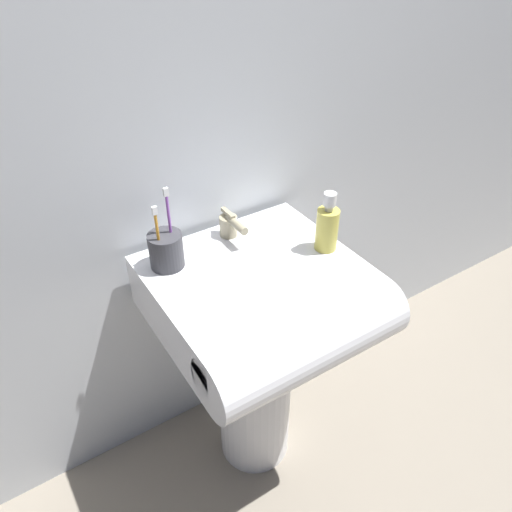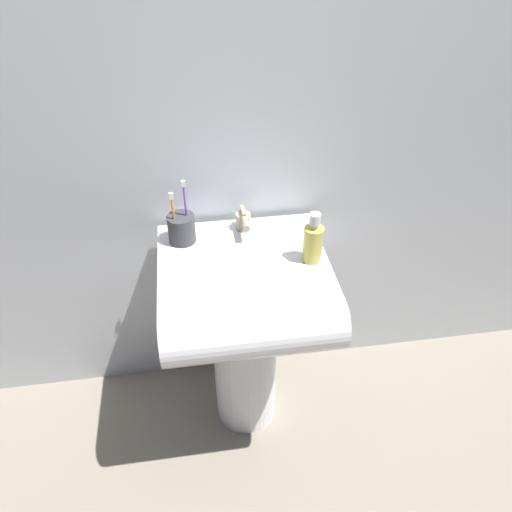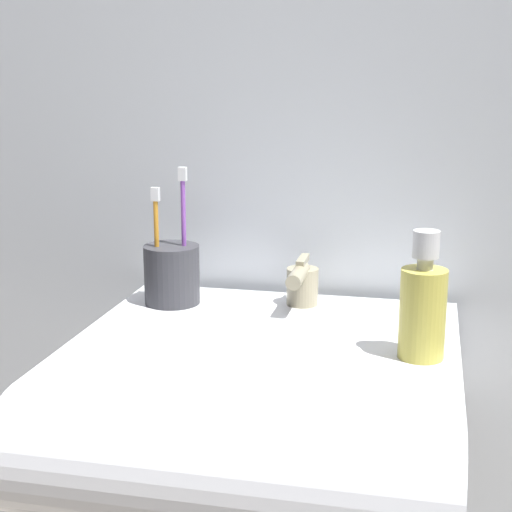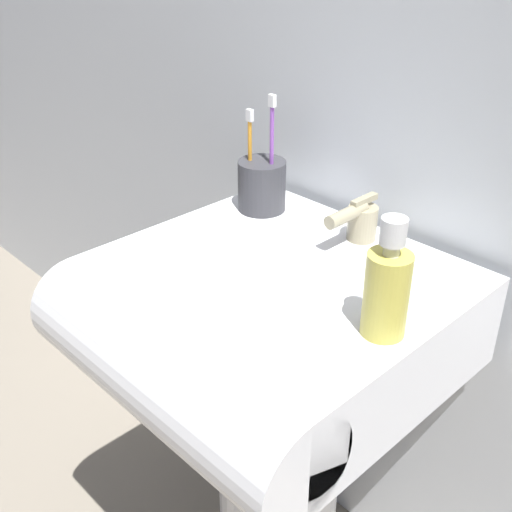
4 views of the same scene
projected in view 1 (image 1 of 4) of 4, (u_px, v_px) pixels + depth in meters
ground_plane at (255, 443)px, 1.66m from camera, size 6.00×6.00×0.00m
wall_back at (191, 45)px, 1.12m from camera, size 5.00×0.05×2.40m
sink_pedestal at (254, 385)px, 1.48m from camera, size 0.22×0.22×0.58m
sink_basin at (266, 303)px, 1.23m from camera, size 0.50×0.51×0.15m
faucet at (230, 225)px, 1.31m from camera, size 0.05×0.11×0.07m
toothbrush_cup at (166, 250)px, 1.20m from camera, size 0.08×0.08×0.21m
soap_bottle at (327, 227)px, 1.25m from camera, size 0.06×0.06×0.16m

